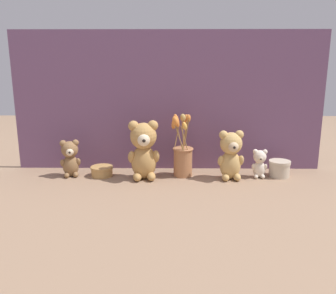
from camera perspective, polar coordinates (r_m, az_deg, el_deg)
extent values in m
plane|color=#8E7056|center=(1.70, -0.01, -5.00)|extent=(4.00, 4.00, 0.00)
cube|color=#704C70|center=(1.79, 0.06, 7.28)|extent=(1.55, 0.02, 0.69)
ellipsoid|color=tan|center=(1.68, -3.91, -2.42)|extent=(0.13, 0.11, 0.16)
sphere|color=tan|center=(1.65, -3.98, 1.77)|extent=(0.12, 0.12, 0.12)
sphere|color=beige|center=(1.60, -3.92, 1.17)|extent=(0.06, 0.06, 0.06)
sphere|color=black|center=(1.58, -3.89, 1.02)|extent=(0.02, 0.02, 0.02)
sphere|color=tan|center=(1.64, -2.45, 3.45)|extent=(0.05, 0.05, 0.05)
sphere|color=tan|center=(1.64, -5.56, 3.38)|extent=(0.05, 0.05, 0.05)
ellipsoid|color=tan|center=(1.66, -1.98, -1.53)|extent=(0.04, 0.06, 0.07)
ellipsoid|color=tan|center=(1.66, -5.85, -1.62)|extent=(0.04, 0.06, 0.07)
ellipsoid|color=tan|center=(1.66, -2.71, -4.73)|extent=(0.05, 0.07, 0.04)
ellipsoid|color=tan|center=(1.66, -4.96, -4.79)|extent=(0.05, 0.07, 0.04)
ellipsoid|color=tan|center=(1.70, 9.95, -2.86)|extent=(0.11, 0.09, 0.13)
sphere|color=tan|center=(1.67, 10.09, 0.58)|extent=(0.10, 0.10, 0.10)
sphere|color=#D1B289|center=(1.64, 10.41, 0.06)|extent=(0.05, 0.05, 0.05)
sphere|color=black|center=(1.62, 10.59, -0.07)|extent=(0.01, 0.01, 0.01)
sphere|color=tan|center=(1.67, 11.39, 1.95)|extent=(0.04, 0.04, 0.04)
sphere|color=tan|center=(1.65, 8.90, 1.92)|extent=(0.04, 0.04, 0.04)
ellipsoid|color=tan|center=(1.69, 11.59, -2.13)|extent=(0.03, 0.05, 0.06)
ellipsoid|color=tan|center=(1.67, 8.48, -2.21)|extent=(0.03, 0.05, 0.06)
ellipsoid|color=tan|center=(1.69, 11.01, -4.76)|extent=(0.04, 0.06, 0.03)
ellipsoid|color=tan|center=(1.68, 9.21, -4.83)|extent=(0.04, 0.06, 0.03)
ellipsoid|color=olive|center=(1.78, -15.34, -2.90)|extent=(0.09, 0.08, 0.10)
sphere|color=olive|center=(1.76, -15.50, -0.38)|extent=(0.08, 0.08, 0.08)
sphere|color=beige|center=(1.73, -15.50, -0.76)|extent=(0.04, 0.04, 0.04)
sphere|color=black|center=(1.71, -15.50, -0.87)|extent=(0.01, 0.01, 0.01)
sphere|color=olive|center=(1.75, -14.63, 0.67)|extent=(0.03, 0.03, 0.03)
sphere|color=olive|center=(1.75, -16.50, 0.55)|extent=(0.03, 0.03, 0.03)
ellipsoid|color=olive|center=(1.77, -14.20, -2.32)|extent=(0.03, 0.04, 0.05)
ellipsoid|color=olive|center=(1.77, -16.55, -2.46)|extent=(0.03, 0.04, 0.05)
ellipsoid|color=olive|center=(1.77, -14.58, -4.28)|extent=(0.04, 0.05, 0.03)
ellipsoid|color=olive|center=(1.77, -15.94, -4.36)|extent=(0.04, 0.05, 0.03)
ellipsoid|color=beige|center=(1.76, 14.40, -3.46)|extent=(0.06, 0.05, 0.08)
sphere|color=beige|center=(1.74, 14.52, -1.51)|extent=(0.06, 0.06, 0.06)
sphere|color=beige|center=(1.72, 14.62, -1.82)|extent=(0.03, 0.03, 0.03)
sphere|color=black|center=(1.71, 14.68, -1.91)|extent=(0.01, 0.01, 0.01)
sphere|color=beige|center=(1.74, 15.28, -0.76)|extent=(0.02, 0.02, 0.02)
sphere|color=beige|center=(1.73, 13.84, -0.73)|extent=(0.02, 0.02, 0.02)
ellipsoid|color=beige|center=(1.75, 15.35, -3.08)|extent=(0.02, 0.03, 0.04)
ellipsoid|color=beige|center=(1.74, 13.54, -3.06)|extent=(0.02, 0.03, 0.04)
ellipsoid|color=beige|center=(1.75, 14.95, -4.58)|extent=(0.02, 0.03, 0.02)
ellipsoid|color=beige|center=(1.75, 13.90, -4.57)|extent=(0.02, 0.03, 0.02)
cylinder|color=#AD7047|center=(1.72, 2.41, -2.39)|extent=(0.09, 0.09, 0.14)
torus|color=#AD7047|center=(1.70, 2.43, -0.29)|extent=(0.10, 0.10, 0.01)
cylinder|color=#9E7542|center=(1.65, 1.76, 1.96)|extent=(0.04, 0.03, 0.14)
ellipsoid|color=orange|center=(1.62, 1.38, 4.25)|extent=(0.05, 0.04, 0.07)
cylinder|color=#9E7542|center=(1.71, 2.99, 2.27)|extent=(0.03, 0.02, 0.14)
ellipsoid|color=orange|center=(1.71, 3.23, 4.54)|extent=(0.04, 0.04, 0.05)
cylinder|color=#9E7542|center=(1.71, 2.79, 2.07)|extent=(0.02, 0.01, 0.12)
ellipsoid|color=#C65B28|center=(1.71, 2.93, 4.14)|extent=(0.04, 0.03, 0.06)
cylinder|color=#9E7542|center=(1.64, 1.67, 1.94)|extent=(0.06, 0.04, 0.14)
ellipsoid|color=orange|center=(1.60, 1.18, 4.23)|extent=(0.05, 0.04, 0.05)
cylinder|color=#9E7542|center=(1.65, 2.60, 1.54)|extent=(0.04, 0.01, 0.12)
ellipsoid|color=gold|center=(1.63, 2.69, 3.39)|extent=(0.03, 0.02, 0.04)
cylinder|color=#9E7542|center=(1.71, 1.47, 1.89)|extent=(0.03, 0.03, 0.11)
ellipsoid|color=orange|center=(1.71, 0.99, 3.80)|extent=(0.05, 0.05, 0.06)
cylinder|color=#9E7542|center=(1.66, 2.40, 2.20)|extent=(0.02, 0.01, 0.15)
ellipsoid|color=tan|center=(1.64, 2.41, 4.72)|extent=(0.03, 0.03, 0.04)
cylinder|color=#9E7542|center=(1.71, 2.72, 2.21)|extent=(0.02, 0.01, 0.13)
ellipsoid|color=orange|center=(1.71, 2.83, 4.41)|extent=(0.03, 0.03, 0.05)
cylinder|color=tan|center=(1.75, -10.55, -3.97)|extent=(0.10, 0.10, 0.04)
cylinder|color=tan|center=(1.75, -10.58, -3.22)|extent=(0.11, 0.11, 0.01)
cylinder|color=beige|center=(1.80, 17.41, -3.54)|extent=(0.10, 0.10, 0.06)
cylinder|color=beige|center=(1.79, 17.50, -2.34)|extent=(0.10, 0.10, 0.01)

